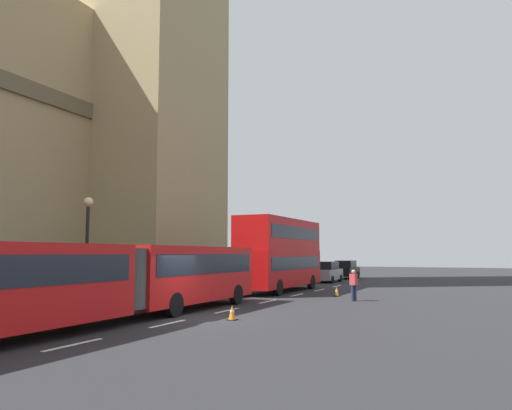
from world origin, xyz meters
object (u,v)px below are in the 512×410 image
at_px(sedan_lead, 327,272).
at_px(sedan_trailing, 346,270).
at_px(pedestrian_near_cones, 354,284).
at_px(traffic_cone_west, 232,313).
at_px(double_decker_bus, 280,252).
at_px(traffic_cone_middle, 337,292).
at_px(street_lamp, 87,243).
at_px(articulated_bus, 116,276).

height_order(sedan_lead, sedan_trailing, same).
bearing_deg(sedan_trailing, pedestrian_near_cones, -164.64).
xyz_separation_m(traffic_cone_west, pedestrian_near_cones, (9.67, -2.45, 0.63)).
bearing_deg(double_decker_bus, sedan_trailing, 0.85).
bearing_deg(sedan_lead, sedan_trailing, 0.12).
bearing_deg(traffic_cone_middle, double_decker_bus, 65.64).
height_order(double_decker_bus, traffic_cone_middle, double_decker_bus).
height_order(sedan_lead, pedestrian_near_cones, sedan_lead).
height_order(sedan_lead, street_lamp, street_lamp).
bearing_deg(pedestrian_near_cones, traffic_cone_west, 165.79).
distance_m(traffic_cone_west, pedestrian_near_cones, 9.99).
bearing_deg(sedan_trailing, double_decker_bus, -179.15).
height_order(traffic_cone_west, street_lamp, street_lamp).
height_order(traffic_cone_west, traffic_cone_middle, same).
distance_m(articulated_bus, traffic_cone_middle, 15.33).
xyz_separation_m(articulated_bus, sedan_lead, (28.46, 0.27, -0.83)).
bearing_deg(sedan_trailing, street_lamp, 172.55).
distance_m(sedan_trailing, traffic_cone_west, 33.22).
bearing_deg(sedan_trailing, articulated_bus, -179.54).
bearing_deg(traffic_cone_middle, sedan_lead, 18.87).
relative_size(double_decker_bus, pedestrian_near_cones, 5.92).
bearing_deg(pedestrian_near_cones, traffic_cone_middle, 33.74).
distance_m(sedan_lead, pedestrian_near_cones, 17.55).
bearing_deg(articulated_bus, pedestrian_near_cones, -26.80).
distance_m(articulated_bus, street_lamp, 5.65).
bearing_deg(street_lamp, sedan_trailing, -7.45).
height_order(articulated_bus, traffic_cone_middle, articulated_bus).
bearing_deg(sedan_lead, street_lamp, 170.50).
bearing_deg(pedestrian_near_cones, sedan_lead, 21.35).
distance_m(sedan_trailing, street_lamp, 32.63).
distance_m(traffic_cone_west, street_lamp, 8.66).
bearing_deg(pedestrian_near_cones, sedan_trailing, 15.36).
height_order(sedan_lead, traffic_cone_west, sedan_lead).
height_order(sedan_trailing, traffic_cone_west, sedan_trailing).
bearing_deg(double_decker_bus, sedan_lead, 1.29).
bearing_deg(traffic_cone_middle, articulated_bus, 162.94).
xyz_separation_m(double_decker_bus, traffic_cone_middle, (-2.03, -4.48, -2.43)).
xyz_separation_m(double_decker_bus, traffic_cone_west, (-14.16, -3.67, -2.43)).
bearing_deg(sedan_lead, double_decker_bus, -178.71).
relative_size(articulated_bus, street_lamp, 3.56).
distance_m(double_decker_bus, traffic_cone_middle, 5.48).
xyz_separation_m(double_decker_bus, sedan_trailing, (18.82, 0.28, -1.80)).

